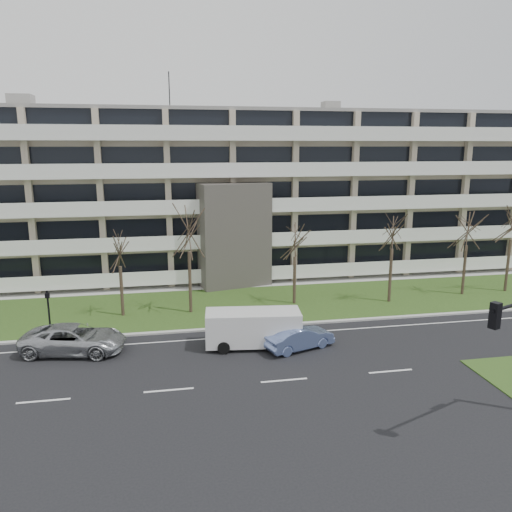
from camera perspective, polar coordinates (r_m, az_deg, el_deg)
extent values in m
plane|color=black|center=(27.13, 3.23, -14.01)|extent=(160.00, 160.00, 0.00)
cube|color=#274517|center=(38.95, -1.28, -5.54)|extent=(90.00, 10.00, 0.06)
cube|color=#B2B2AD|center=(34.29, 0.06, -8.04)|extent=(90.00, 0.35, 0.12)
cube|color=#B2B2AD|center=(44.15, -2.42, -3.34)|extent=(90.00, 2.00, 0.08)
cube|color=white|center=(32.93, 0.55, -9.04)|extent=(90.00, 0.12, 0.01)
cube|color=#C4B298|center=(49.62, -3.64, 7.18)|extent=(60.00, 12.00, 15.00)
cube|color=gray|center=(49.50, -3.77, 16.04)|extent=(60.50, 12.50, 0.30)
cube|color=#4C4742|center=(43.14, -2.47, 2.37)|extent=(6.39, 3.69, 9.00)
cube|color=black|center=(43.46, -2.40, -0.93)|extent=(4.92, 1.19, 3.50)
cube|color=gray|center=(50.68, -25.27, 15.68)|extent=(2.00, 2.00, 1.20)
cylinder|color=black|center=(49.31, -9.88, 18.06)|extent=(0.10, 0.10, 3.50)
cube|color=black|center=(44.57, -2.62, -0.45)|extent=(58.00, 0.10, 1.80)
cube|color=white|center=(44.28, -2.48, -2.54)|extent=(58.00, 1.40, 0.22)
cube|color=white|center=(43.51, -2.37, -2.00)|extent=(58.00, 0.08, 1.00)
cube|color=black|center=(44.00, -2.66, 3.36)|extent=(58.00, 0.10, 1.80)
cube|color=white|center=(43.60, -2.52, 1.27)|extent=(58.00, 1.40, 0.22)
cube|color=white|center=(42.85, -2.40, 1.89)|extent=(58.00, 0.08, 1.00)
cube|color=black|center=(43.62, -2.70, 7.25)|extent=(58.00, 0.10, 1.80)
cube|color=white|center=(43.11, -2.55, 5.18)|extent=(58.00, 1.40, 0.22)
cube|color=white|center=(42.40, -2.44, 5.88)|extent=(58.00, 0.08, 1.00)
cube|color=black|center=(43.44, -2.74, 11.19)|extent=(58.00, 0.10, 1.80)
cube|color=white|center=(42.83, -2.59, 9.17)|extent=(58.00, 1.40, 0.22)
cube|color=white|center=(42.16, -2.48, 9.93)|extent=(58.00, 0.08, 1.00)
cube|color=black|center=(43.48, -2.78, 15.15)|extent=(58.00, 0.10, 1.80)
cube|color=white|center=(42.76, -2.63, 13.18)|extent=(58.00, 1.40, 0.22)
cube|color=white|center=(42.13, -2.52, 14.01)|extent=(58.00, 0.08, 1.00)
imported|color=#AEB0B5|center=(31.98, -20.08, -8.91)|extent=(6.43, 3.83, 1.67)
imported|color=#6C81BB|center=(30.76, 4.95, -9.25)|extent=(4.64, 2.91, 1.44)
cube|color=silver|center=(30.84, -0.34, -8.14)|extent=(5.96, 2.77, 2.03)
cube|color=black|center=(30.64, -0.35, -7.11)|extent=(5.52, 2.56, 0.75)
cube|color=silver|center=(31.17, 4.70, -8.27)|extent=(0.60, 2.05, 1.28)
cylinder|color=black|center=(30.11, -3.71, -10.44)|extent=(0.77, 0.35, 0.75)
cylinder|color=black|center=(32.09, -3.73, -8.95)|extent=(0.77, 0.35, 0.75)
cylinder|color=black|center=(30.33, 3.26, -10.26)|extent=(0.77, 0.35, 0.75)
cylinder|color=black|center=(32.29, 2.79, -8.80)|extent=(0.77, 0.35, 0.75)
cube|color=black|center=(21.17, 25.65, -6.15)|extent=(0.43, 0.43, 1.03)
sphere|color=red|center=(21.07, 25.74, -5.29)|extent=(0.21, 0.21, 0.21)
sphere|color=orange|center=(21.17, 25.65, -6.15)|extent=(0.21, 0.21, 0.21)
sphere|color=green|center=(21.27, 25.57, -6.99)|extent=(0.21, 0.21, 0.21)
cylinder|color=black|center=(34.89, -22.58, -6.10)|extent=(0.12, 0.12, 3.08)
cube|color=black|center=(34.54, -22.75, -4.17)|extent=(0.31, 0.26, 0.33)
sphere|color=red|center=(34.54, -22.75, -4.17)|extent=(0.14, 0.14, 0.14)
cylinder|color=#382B21|center=(37.18, -15.10, -3.93)|extent=(0.24, 0.24, 3.70)
cylinder|color=#382B21|center=(36.80, -7.55, -3.03)|extent=(0.24, 0.24, 4.61)
cylinder|color=#382B21|center=(38.74, 4.42, -2.80)|extent=(0.24, 0.24, 3.77)
cylinder|color=#382B21|center=(40.39, 15.10, -2.19)|extent=(0.24, 0.24, 4.29)
cylinder|color=#382B21|center=(44.38, 22.69, -1.52)|extent=(0.24, 0.24, 4.16)
cylinder|color=#382B21|center=(46.82, 26.81, -1.01)|extent=(0.24, 0.24, 4.47)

